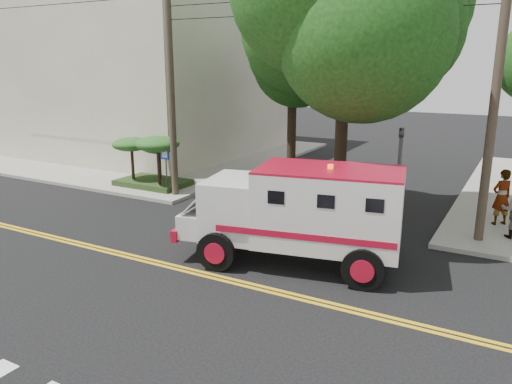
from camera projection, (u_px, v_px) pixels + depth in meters
The scene contains 12 objects.
ground at pixel (202, 274), 13.57m from camera, with size 100.00×100.00×0.00m, color black.
sidewalk_nw at pixel (150, 153), 31.33m from camera, with size 17.00×17.00×0.15m, color gray.
building_left at pixel (137, 69), 32.26m from camera, with size 16.00×14.00×10.00m, color #B1A591.
utility_pole_left at pixel (171, 90), 20.15m from camera, with size 0.28×0.28×9.00m, color #382D23.
utility_pole_right at pixel (495, 100), 14.72m from camera, with size 0.28×0.28×9.00m, color #382D23.
tree_main at pixel (356, 11), 16.10m from camera, with size 6.08×5.70×9.85m.
tree_left at pixel (297, 59), 23.36m from camera, with size 4.48×4.20×7.70m.
traffic_signal at pixel (399, 171), 15.96m from camera, with size 0.15×0.18×3.60m.
accessibility_sign at pixel (166, 164), 21.37m from camera, with size 0.45×0.10×2.02m.
palm_planter at pixel (150, 153), 22.26m from camera, with size 3.52×2.63×2.36m.
armored_truck at pixel (300, 210), 13.87m from camera, with size 6.55×3.49×2.84m.
pedestrian_a at pixel (502, 197), 17.04m from camera, with size 0.71×0.47×1.95m, color gray.
Camera 1 is at (7.40, -10.27, 5.58)m, focal length 35.00 mm.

